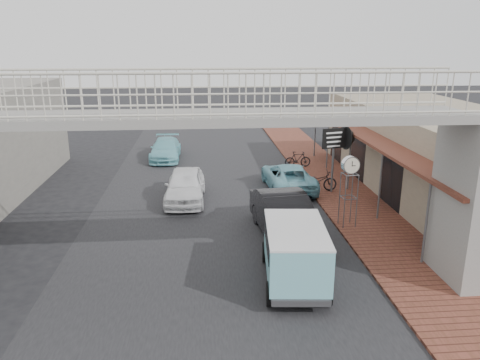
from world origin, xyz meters
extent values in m
plane|color=black|center=(0.00, 0.00, 0.00)|extent=(120.00, 120.00, 0.00)
cube|color=black|center=(0.00, 0.00, 0.01)|extent=(10.00, 60.00, 0.01)
cube|color=brown|center=(6.50, 3.00, 0.05)|extent=(3.00, 40.00, 0.10)
cube|color=gray|center=(11.00, 4.00, 2.00)|extent=(6.00, 18.00, 4.00)
cube|color=brown|center=(7.70, 4.00, 2.90)|extent=(1.80, 18.00, 0.12)
cube|color=silver|center=(8.05, 7.50, 3.30)|extent=(0.08, 2.60, 0.90)
cube|color=#B21914|center=(8.05, 1.00, 3.30)|extent=(0.08, 2.20, 0.80)
cube|color=gray|center=(7.60, -4.00, 2.50)|extent=(1.20, 2.40, 5.00)
cube|color=gray|center=(0.00, -4.00, 5.12)|extent=(14.00, 2.00, 0.24)
cube|color=beige|center=(0.00, -3.05, 5.79)|extent=(14.00, 0.08, 1.10)
cube|color=beige|center=(0.00, -4.95, 5.79)|extent=(14.00, 0.08, 1.10)
imported|color=white|center=(-1.02, 4.19, 0.74)|extent=(1.90, 4.39, 1.47)
imported|color=black|center=(2.82, -0.35, 0.82)|extent=(2.22, 5.11, 1.63)
imported|color=#70B4C3|center=(4.02, 5.57, 0.64)|extent=(2.30, 4.70, 1.29)
imported|color=#79C6D2|center=(-2.46, 12.37, 0.63)|extent=(1.81, 4.36, 1.26)
cylinder|color=black|center=(1.83, -2.34, 0.35)|extent=(0.30, 0.71, 0.69)
cylinder|color=black|center=(3.37, -2.48, 0.35)|extent=(0.30, 0.71, 0.69)
cylinder|color=black|center=(1.58, -5.01, 0.35)|extent=(0.30, 0.71, 0.69)
cylinder|color=black|center=(3.12, -5.14, 0.35)|extent=(0.30, 0.71, 0.69)
cube|color=#76C2CE|center=(2.45, -4.04, 1.17)|extent=(1.97, 3.31, 1.34)
cube|color=#76C2CE|center=(2.61, -2.21, 0.94)|extent=(1.68, 1.03, 0.89)
cube|color=black|center=(2.45, -4.04, 1.54)|extent=(1.95, 2.72, 0.50)
cube|color=silver|center=(2.45, -4.04, 1.86)|extent=(1.99, 3.32, 0.06)
imported|color=black|center=(5.30, 4.78, 0.61)|extent=(1.97, 0.76, 1.02)
imported|color=black|center=(5.30, 9.40, 0.56)|extent=(1.53, 0.49, 0.91)
cylinder|color=#59595B|center=(5.13, 0.59, 1.16)|extent=(0.04, 0.04, 2.11)
cylinder|color=#59595B|center=(5.63, 0.64, 1.16)|extent=(0.04, 0.04, 2.11)
cylinder|color=#59595B|center=(5.19, 0.09, 1.16)|extent=(0.04, 0.04, 2.11)
cylinder|color=#59595B|center=(5.69, 0.14, 1.16)|extent=(0.04, 0.04, 2.11)
cylinder|color=silver|center=(5.41, 0.37, 2.56)|extent=(0.71, 0.32, 0.68)
cylinder|color=beige|center=(5.43, 0.24, 2.56)|extent=(0.60, 0.09, 0.60)
cylinder|color=beige|center=(5.40, 0.49, 2.56)|extent=(0.60, 0.09, 0.60)
cylinder|color=#59595B|center=(5.98, 4.64, 1.63)|extent=(0.11, 0.11, 3.06)
cube|color=black|center=(5.98, 4.61, 2.74)|extent=(1.24, 0.38, 0.95)
cone|color=black|center=(6.85, 4.83, 2.74)|extent=(0.90, 1.28, 1.16)
cube|color=white|center=(5.94, 4.56, 2.68)|extent=(0.82, 0.22, 0.63)
camera|label=1|loc=(-0.24, -16.42, 7.06)|focal=35.00mm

